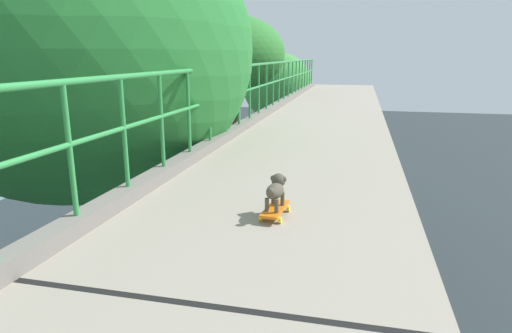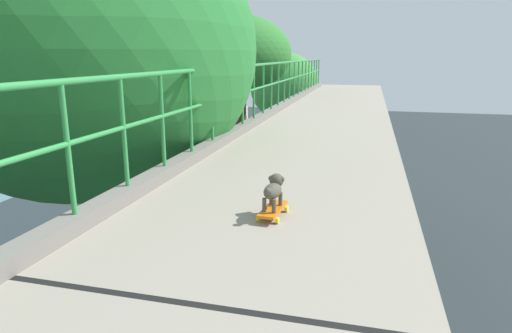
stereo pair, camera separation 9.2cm
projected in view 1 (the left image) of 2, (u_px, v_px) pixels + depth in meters
overpass_deck at (238, 273)px, 3.28m from camera, size 2.78×37.07×0.41m
green_railing at (75, 202)px, 3.47m from camera, size 0.20×35.21×1.21m
car_yellow_cab_fifth at (127, 273)px, 14.09m from camera, size 2.01×4.36×1.59m
car_silver_sixth at (98, 223)px, 18.34m from camera, size 1.87×4.27×1.36m
city_bus at (205, 135)px, 31.15m from camera, size 2.53×10.56×3.49m
roadside_tree_mid at (80, 53)px, 7.50m from camera, size 5.97×5.97×10.21m
roadside_tree_far at (233, 58)px, 16.42m from camera, size 3.92×3.92×8.99m
roadside_tree_farthest at (277, 88)px, 24.68m from camera, size 3.89×3.89×7.67m
toy_skateboard at (275, 210)px, 3.84m from camera, size 0.22×0.47×0.08m
small_dog at (276, 189)px, 3.81m from camera, size 0.16×0.38×0.29m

